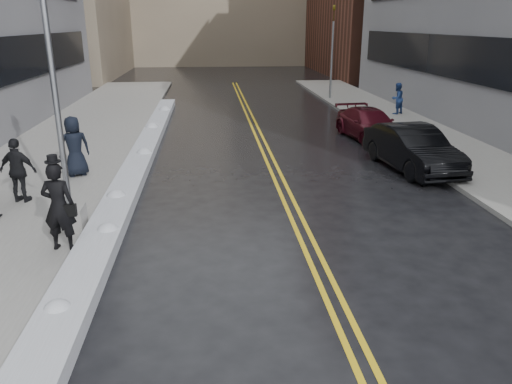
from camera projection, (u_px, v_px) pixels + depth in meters
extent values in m
plane|color=black|center=(204.00, 265.00, 10.96)|extent=(160.00, 160.00, 0.00)
cube|color=gray|center=(61.00, 155.00, 19.86)|extent=(5.50, 50.00, 0.15)
cube|color=gray|center=(441.00, 146.00, 21.25)|extent=(4.00, 50.00, 0.15)
cube|color=gold|center=(263.00, 152.00, 20.59)|extent=(0.12, 50.00, 0.01)
cube|color=gold|center=(270.00, 152.00, 20.62)|extent=(0.12, 50.00, 0.01)
cube|color=silver|center=(138.00, 164.00, 18.23)|extent=(0.90, 30.00, 0.34)
cube|color=gray|center=(71.00, 218.00, 12.41)|extent=(0.65, 0.65, 0.60)
cylinder|color=gray|center=(51.00, 61.00, 11.19)|extent=(0.14, 0.14, 7.00)
cylinder|color=maroon|center=(419.00, 138.00, 21.04)|extent=(0.24, 0.24, 0.60)
sphere|color=maroon|center=(420.00, 131.00, 20.94)|extent=(0.26, 0.26, 0.26)
cylinder|color=maroon|center=(419.00, 137.00, 21.02)|extent=(0.25, 0.10, 0.10)
cylinder|color=gray|center=(332.00, 60.00, 33.48)|extent=(0.14, 0.14, 5.00)
imported|color=#594C0C|center=(334.00, 13.00, 32.51)|extent=(0.16, 0.20, 1.00)
imported|color=black|center=(59.00, 207.00, 11.11)|extent=(0.81, 0.59, 2.05)
imported|color=black|center=(74.00, 146.00, 16.59)|extent=(1.17, 1.02, 2.02)
imported|color=black|center=(18.00, 171.00, 14.15)|extent=(1.17, 0.69, 1.86)
imported|color=navy|center=(397.00, 98.00, 28.03)|extent=(1.06, 1.00, 1.73)
imported|color=black|center=(412.00, 148.00, 17.84)|extent=(2.27, 5.00, 1.59)
imported|color=#470B16|center=(369.00, 124.00, 22.65)|extent=(2.45, 4.88, 1.36)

